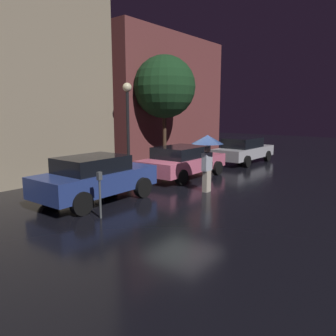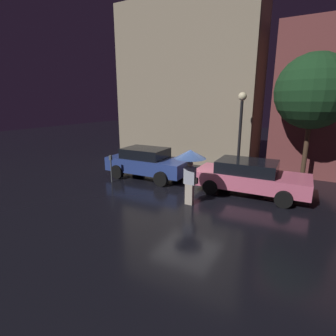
{
  "view_description": "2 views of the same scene",
  "coord_description": "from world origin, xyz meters",
  "px_view_note": "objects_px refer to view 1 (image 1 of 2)",
  "views": [
    {
      "loc": [
        -9.43,
        -6.84,
        2.86
      ],
      "look_at": [
        -0.67,
        0.18,
        0.91
      ],
      "focal_mm": 35.0,
      "sensor_mm": 36.0,
      "label": 1
    },
    {
      "loc": [
        4.16,
        -9.03,
        3.72
      ],
      "look_at": [
        -1.18,
        0.45,
        0.91
      ],
      "focal_mm": 28.0,
      "sensor_mm": 36.0,
      "label": 2
    }
  ],
  "objects_px": {
    "parked_car_silver": "(243,150)",
    "street_lamp_near": "(128,113)",
    "parked_car_blue": "(95,177)",
    "parked_car_pink": "(183,161)",
    "parking_meter": "(100,190)",
    "pedestrian_with_umbrella": "(207,146)"
  },
  "relations": [
    {
      "from": "parked_car_silver",
      "to": "street_lamp_near",
      "type": "distance_m",
      "value": 7.28
    },
    {
      "from": "parked_car_blue",
      "to": "parked_car_pink",
      "type": "distance_m",
      "value": 4.91
    },
    {
      "from": "parking_meter",
      "to": "street_lamp_near",
      "type": "bearing_deg",
      "value": 38.4
    },
    {
      "from": "parked_car_blue",
      "to": "parking_meter",
      "type": "xyz_separation_m",
      "value": [
        -1.04,
        -1.47,
        0.01
      ]
    },
    {
      "from": "parked_car_blue",
      "to": "parked_car_silver",
      "type": "distance_m",
      "value": 10.35
    },
    {
      "from": "parked_car_silver",
      "to": "parking_meter",
      "type": "bearing_deg",
      "value": -172.05
    },
    {
      "from": "street_lamp_near",
      "to": "parking_meter",
      "type": "bearing_deg",
      "value": -141.6
    },
    {
      "from": "parked_car_pink",
      "to": "parking_meter",
      "type": "height_order",
      "value": "parked_car_pink"
    },
    {
      "from": "parked_car_blue",
      "to": "street_lamp_near",
      "type": "xyz_separation_m",
      "value": [
        3.83,
        2.39,
        2.02
      ]
    },
    {
      "from": "parked_car_pink",
      "to": "street_lamp_near",
      "type": "relative_size",
      "value": 1.1
    },
    {
      "from": "pedestrian_with_umbrella",
      "to": "parked_car_silver",
      "type": "bearing_deg",
      "value": -164.35
    },
    {
      "from": "parking_meter",
      "to": "street_lamp_near",
      "type": "xyz_separation_m",
      "value": [
        4.87,
        3.86,
        2.01
      ]
    },
    {
      "from": "parked_car_pink",
      "to": "street_lamp_near",
      "type": "bearing_deg",
      "value": 113.51
    },
    {
      "from": "pedestrian_with_umbrella",
      "to": "parking_meter",
      "type": "distance_m",
      "value": 4.45
    },
    {
      "from": "pedestrian_with_umbrella",
      "to": "parked_car_blue",
      "type": "bearing_deg",
      "value": -33.39
    },
    {
      "from": "pedestrian_with_umbrella",
      "to": "parking_meter",
      "type": "height_order",
      "value": "pedestrian_with_umbrella"
    },
    {
      "from": "parked_car_pink",
      "to": "parking_meter",
      "type": "xyz_separation_m",
      "value": [
        -5.96,
        -1.6,
        0.07
      ]
    },
    {
      "from": "parked_car_blue",
      "to": "pedestrian_with_umbrella",
      "type": "distance_m",
      "value": 4.01
    },
    {
      "from": "parked_car_blue",
      "to": "parking_meter",
      "type": "relative_size",
      "value": 3.18
    },
    {
      "from": "parked_car_blue",
      "to": "street_lamp_near",
      "type": "relative_size",
      "value": 0.99
    },
    {
      "from": "pedestrian_with_umbrella",
      "to": "street_lamp_near",
      "type": "bearing_deg",
      "value": -97.28
    },
    {
      "from": "parked_car_silver",
      "to": "parked_car_pink",
      "type": "bearing_deg",
      "value": 178.54
    }
  ]
}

